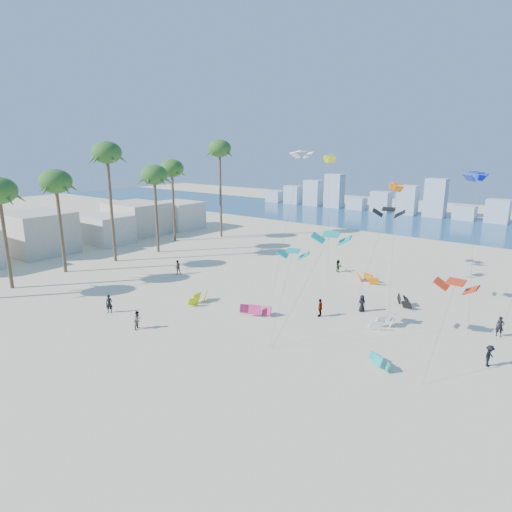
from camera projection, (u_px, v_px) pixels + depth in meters
The scene contains 10 objects.
ground at pixel (102, 344), 34.38m from camera, with size 220.00×220.00×0.00m, color beige.
ocean at pixel (412, 222), 89.36m from camera, with size 220.00×220.00×0.00m, color navy.
kitesurfer_near at pixel (109, 304), 40.75m from camera, with size 0.64×0.42×1.75m, color black.
kitesurfer_mid at pixel (138, 320), 37.12m from camera, with size 0.78×0.61×1.61m, color gray.
kitesurfers_far at pixel (333, 295), 43.41m from camera, with size 35.71×16.13×1.75m.
grounded_kites at pixel (324, 304), 41.83m from camera, with size 21.35×20.04×0.98m.
flying_kites at pixel (413, 186), 38.81m from camera, with size 25.87×29.37×18.57m.
palm_row at pixel (109, 173), 56.76m from camera, with size 8.54×44.80×16.29m.
beachfront_buildings at pixel (95, 227), 69.73m from camera, with size 11.50×43.00×6.00m.
distant_skyline at pixel (423, 202), 96.94m from camera, with size 85.00×3.00×8.40m.
Camera 1 is at (29.08, -17.37, 15.26)m, focal length 30.48 mm.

